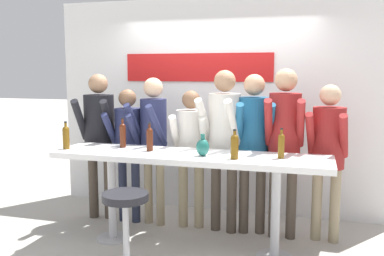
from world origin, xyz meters
name	(u,v)px	position (x,y,z in m)	size (l,w,h in m)	color
ground_plane	(189,248)	(0.00, 0.00, 0.00)	(40.00, 40.00, 0.00)	#B2ADA3
back_wall	(218,105)	(0.00, 1.35, 1.39)	(4.42, 0.12, 2.76)	white
tasting_table	(189,166)	(0.00, 0.00, 0.87)	(2.82, 0.66, 1.00)	white
bar_stool	(126,219)	(-0.41, -0.64, 0.49)	(0.44, 0.44, 0.74)	#B2B2B7
person_far_left	(99,130)	(-1.33, 0.59, 1.12)	(0.49, 0.61, 1.80)	#473D33
person_left	(128,140)	(-0.93, 0.56, 1.01)	(0.39, 0.50, 1.62)	#23283D
person_center_left	(153,133)	(-0.61, 0.56, 1.11)	(0.44, 0.57, 1.76)	gray
person_center	(191,144)	(-0.16, 0.59, 1.00)	(0.46, 0.55, 1.61)	gray
person_center_right	(224,132)	(0.24, 0.56, 1.15)	(0.48, 0.61, 1.84)	#473D33
person_right	(253,135)	(0.56, 0.60, 1.13)	(0.47, 0.60, 1.80)	#473D33
person_far_right	(284,133)	(0.90, 0.55, 1.17)	(0.42, 0.56, 1.86)	#473D33
person_rightmost	(328,145)	(1.35, 0.59, 1.06)	(0.45, 0.56, 1.69)	gray
wine_bottle_0	(281,145)	(0.91, 0.03, 1.13)	(0.06, 0.06, 0.29)	brown
wine_bottle_1	(123,134)	(-0.80, 0.14, 1.15)	(0.07, 0.07, 0.33)	#4C1E0F
wine_bottle_2	(150,138)	(-0.44, 0.03, 1.14)	(0.07, 0.07, 0.30)	#4C1E0F
wine_bottle_3	(235,145)	(0.49, -0.13, 1.13)	(0.07, 0.07, 0.29)	brown
wine_bottle_4	(66,136)	(-1.35, -0.11, 1.14)	(0.07, 0.07, 0.30)	brown
decorative_vase	(203,147)	(0.16, -0.07, 1.09)	(0.13, 0.13, 0.22)	#1E665B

